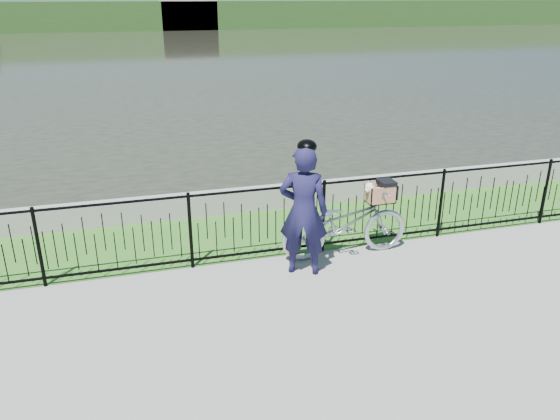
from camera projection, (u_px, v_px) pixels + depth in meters
name	position (u px, v px, depth m)	size (l,w,h in m)	color
ground	(291.00, 315.00, 6.75)	(120.00, 120.00, 0.00)	gray
grass_strip	(245.00, 232.00, 9.07)	(60.00, 2.00, 0.01)	#30641F
water	(146.00, 54.00, 36.26)	(120.00, 120.00, 0.00)	#292920
quay_wall	(233.00, 201.00, 9.90)	(60.00, 0.30, 0.40)	gray
fence	(259.00, 223.00, 7.97)	(14.00, 0.06, 1.15)	black
far_treeline	(132.00, 16.00, 59.85)	(120.00, 6.00, 3.00)	#24461B
far_building_right	(188.00, 15.00, 59.99)	(6.00, 3.00, 3.20)	#B3A590
bicycle_rig	(346.00, 222.00, 8.13)	(1.96, 0.68, 1.15)	#B2B7BF
cyclist	(304.00, 210.00, 7.47)	(0.79, 0.67, 1.92)	#151335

